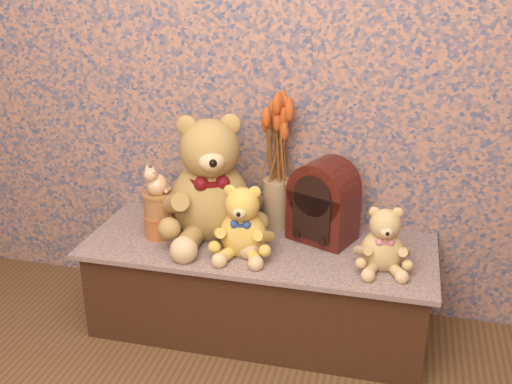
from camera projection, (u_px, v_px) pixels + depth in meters
The scene contains 10 objects.
display_shelf at pixel (259, 286), 2.47m from camera, with size 1.38×0.55×0.39m, color navy.
teddy_large at pixel (210, 171), 2.38m from camera, with size 0.43×0.51×0.54m, color #9F783D, non-canonical shape.
teddy_medium at pixel (243, 217), 2.27m from camera, with size 0.24×0.28×0.30m, color gold, non-canonical shape.
teddy_small at pixel (384, 235), 2.17m from camera, with size 0.20×0.24×0.26m, color tan, non-canonical shape.
cathedral_radio at pixel (324, 200), 2.37m from camera, with size 0.24×0.17×0.33m, color #3B110A, non-canonical shape.
ceramic_vase at pixel (277, 203), 2.52m from camera, with size 0.12×0.12×0.20m, color tan.
dried_stalks at pixel (278, 126), 2.40m from camera, with size 0.24×0.24×0.46m, color #C04F1E, non-canonical shape.
biscuit_tin_lower at pixel (160, 225), 2.44m from camera, with size 0.12×0.12×0.09m, color gold.
biscuit_tin_upper at pixel (159, 204), 2.41m from camera, with size 0.12×0.12×0.09m, color tan.
cat_figurine at pixel (157, 178), 2.37m from camera, with size 0.09×0.10×0.13m, color silver, non-canonical shape.
Camera 1 is at (0.51, -0.84, 1.47)m, focal length 42.39 mm.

